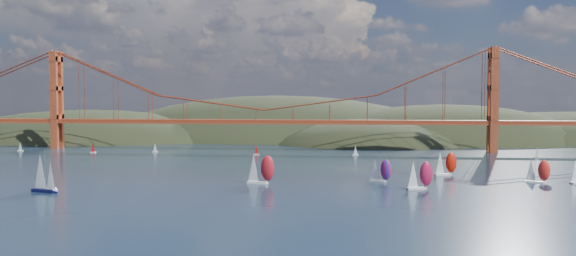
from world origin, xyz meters
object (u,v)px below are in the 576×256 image
(racer_1, at_px, (419,175))
(racer_3, at_px, (445,163))
(sloop_navy, at_px, (43,173))
(racer_0, at_px, (260,169))
(racer_2, at_px, (537,171))
(racer_rwb, at_px, (380,170))

(racer_1, height_order, racer_3, racer_1)
(racer_1, bearing_deg, sloop_navy, 168.94)
(racer_0, height_order, racer_2, racer_0)
(racer_1, height_order, racer_2, racer_1)
(sloop_navy, height_order, racer_rwb, sloop_navy)
(racer_2, distance_m, racer_rwb, 51.36)
(racer_1, distance_m, racer_3, 36.27)
(sloop_navy, relative_size, racer_3, 1.34)
(sloop_navy, xyz_separation_m, racer_2, (151.63, 34.86, -1.46))
(sloop_navy, bearing_deg, racer_1, 24.00)
(racer_2, relative_size, racer_rwb, 1.02)
(racer_2, xyz_separation_m, racer_rwb, (-51.25, -3.32, -0.08))
(racer_0, bearing_deg, racer_rwb, 21.52)
(sloop_navy, distance_m, racer_3, 134.81)
(sloop_navy, distance_m, racer_0, 65.57)
(racer_2, height_order, racer_3, racer_3)
(sloop_navy, xyz_separation_m, racer_rwb, (100.38, 31.54, -1.54))
(racer_3, distance_m, racer_rwb, 31.20)
(racer_0, distance_m, racer_3, 69.29)
(racer_0, relative_size, racer_1, 1.10)
(racer_1, bearing_deg, racer_3, 48.58)
(racer_1, relative_size, racer_3, 1.02)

